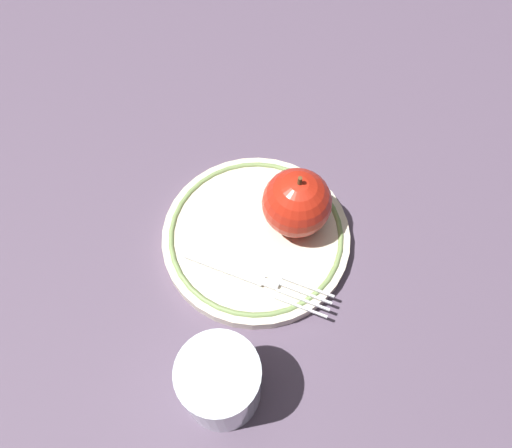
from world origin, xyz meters
name	(u,v)px	position (x,y,z in m)	size (l,w,h in m)	color
ground_plane	(232,239)	(0.00, 0.00, 0.00)	(2.00, 2.00, 0.00)	#554559
plate	(256,236)	(-0.02, -0.02, 0.01)	(0.22, 0.22, 0.02)	beige
apple_red_whole	(297,203)	(-0.04, -0.06, 0.06)	(0.08, 0.08, 0.09)	red
fork	(252,277)	(-0.06, 0.02, 0.02)	(0.16, 0.09, 0.00)	silver
drinking_glass	(220,383)	(-0.12, 0.12, 0.04)	(0.08, 0.08, 0.09)	silver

